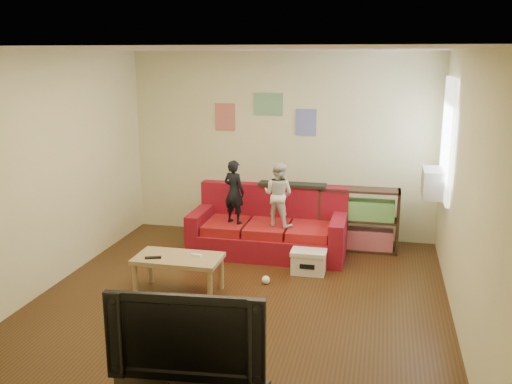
% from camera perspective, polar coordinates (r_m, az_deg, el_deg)
% --- Properties ---
extents(room_shell, '(4.52, 5.02, 2.72)m').
position_cam_1_polar(room_shell, '(5.97, -1.70, 1.04)').
color(room_shell, '#412711').
rests_on(room_shell, ground).
extents(sofa, '(2.08, 0.96, 0.91)m').
position_cam_1_polar(sofa, '(7.81, 1.36, -3.85)').
color(sofa, maroon).
rests_on(sofa, ground).
extents(child_a, '(0.37, 0.31, 0.86)m').
position_cam_1_polar(child_a, '(7.60, -2.21, 0.02)').
color(child_a, black).
rests_on(child_a, sofa).
extents(child_b, '(0.49, 0.43, 0.85)m').
position_cam_1_polar(child_b, '(7.47, 2.24, -0.24)').
color(child_b, silver).
rests_on(child_b, sofa).
extents(coffee_table, '(0.97, 0.53, 0.44)m').
position_cam_1_polar(coffee_table, '(6.53, -7.77, -6.92)').
color(coffee_table, tan).
rests_on(coffee_table, ground).
extents(remote, '(0.19, 0.10, 0.02)m').
position_cam_1_polar(remote, '(6.49, -10.25, -6.47)').
color(remote, black).
rests_on(remote, coffee_table).
extents(game_controller, '(0.14, 0.06, 0.03)m').
position_cam_1_polar(game_controller, '(6.48, -5.97, -6.30)').
color(game_controller, white).
rests_on(game_controller, coffee_table).
extents(bookshelf, '(1.09, 0.33, 0.87)m').
position_cam_1_polar(bookshelf, '(8.01, 10.20, -3.02)').
color(bookshelf, '#362017').
rests_on(bookshelf, ground).
extents(window, '(0.04, 1.08, 1.48)m').
position_cam_1_polar(window, '(7.40, 18.61, 5.06)').
color(window, white).
rests_on(window, room_shell).
extents(ac_unit, '(0.28, 0.55, 0.35)m').
position_cam_1_polar(ac_unit, '(7.49, 17.37, 0.88)').
color(ac_unit, '#B7B2A3').
rests_on(ac_unit, window).
extents(artwork_left, '(0.30, 0.01, 0.40)m').
position_cam_1_polar(artwork_left, '(8.50, -3.10, 7.51)').
color(artwork_left, '#D87266').
rests_on(artwork_left, room_shell).
extents(artwork_center, '(0.42, 0.01, 0.32)m').
position_cam_1_polar(artwork_center, '(8.33, 1.24, 8.78)').
color(artwork_center, '#72B27F').
rests_on(artwork_center, room_shell).
extents(artwork_right, '(0.30, 0.01, 0.38)m').
position_cam_1_polar(artwork_right, '(8.26, 5.00, 6.95)').
color(artwork_right, '#727FCC').
rests_on(artwork_right, room_shell).
extents(file_box, '(0.43, 0.33, 0.30)m').
position_cam_1_polar(file_box, '(7.16, 5.30, -6.89)').
color(file_box, white).
rests_on(file_box, ground).
extents(television, '(1.13, 0.26, 0.65)m').
position_cam_1_polar(television, '(4.17, -6.74, -13.64)').
color(television, black).
rests_on(television, tv_stand).
extents(tissue, '(0.12, 0.12, 0.10)m').
position_cam_1_polar(tissue, '(6.83, 0.99, -8.79)').
color(tissue, white).
rests_on(tissue, ground).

